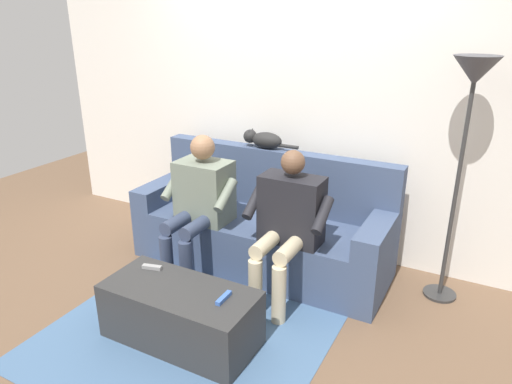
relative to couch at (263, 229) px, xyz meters
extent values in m
plane|color=brown|center=(0.00, 0.72, -0.31)|extent=(8.00, 8.00, 0.00)
cube|color=silver|center=(0.00, -0.52, 1.00)|extent=(5.02, 0.06, 2.62)
cube|color=#3D4C6B|center=(0.00, 0.12, -0.10)|extent=(1.73, 0.60, 0.43)
cube|color=#3D4C6B|center=(0.00, -0.25, 0.16)|extent=(2.11, 0.14, 0.94)
cube|color=#3D4C6B|center=(-0.96, 0.12, -0.01)|extent=(0.19, 0.60, 0.60)
cube|color=#3D4C6B|center=(0.96, 0.12, -0.01)|extent=(0.19, 0.60, 0.60)
cube|color=#2D2D2D|center=(0.00, 1.16, -0.12)|extent=(1.00, 0.46, 0.38)
cube|color=black|center=(-0.39, 0.31, 0.37)|extent=(0.45, 0.23, 0.50)
sphere|color=brown|center=(-0.39, 0.31, 0.72)|extent=(0.17, 0.17, 0.17)
cylinder|color=#C6B793|center=(-0.48, 0.50, 0.17)|extent=(0.11, 0.39, 0.11)
cylinder|color=#C6B793|center=(-0.30, 0.50, 0.17)|extent=(0.11, 0.39, 0.11)
cylinder|color=#C6B793|center=(-0.48, 0.69, -0.10)|extent=(0.10, 0.10, 0.43)
cylinder|color=#C6B793|center=(-0.30, 0.69, -0.10)|extent=(0.10, 0.10, 0.43)
cylinder|color=black|center=(-0.65, 0.39, 0.41)|extent=(0.08, 0.27, 0.22)
cylinder|color=black|center=(-0.12, 0.39, 0.41)|extent=(0.08, 0.27, 0.22)
cube|color=slate|center=(0.39, 0.28, 0.36)|extent=(0.42, 0.29, 0.49)
sphere|color=#936B4C|center=(0.39, 0.28, 0.72)|extent=(0.19, 0.19, 0.19)
cylinder|color=#333D56|center=(0.30, 0.48, 0.17)|extent=(0.11, 0.41, 0.11)
cylinder|color=#333D56|center=(0.48, 0.48, 0.17)|extent=(0.11, 0.41, 0.11)
cylinder|color=#333D56|center=(0.30, 0.69, -0.10)|extent=(0.10, 0.10, 0.43)
cylinder|color=#333D56|center=(0.48, 0.69, -0.10)|extent=(0.10, 0.10, 0.43)
cylinder|color=slate|center=(0.14, 0.36, 0.40)|extent=(0.08, 0.27, 0.22)
cylinder|color=slate|center=(0.63, 0.36, 0.40)|extent=(0.08, 0.27, 0.22)
ellipsoid|color=black|center=(0.10, -0.25, 0.69)|extent=(0.27, 0.14, 0.14)
sphere|color=black|center=(0.26, -0.25, 0.71)|extent=(0.12, 0.12, 0.12)
cone|color=black|center=(0.25, -0.28, 0.76)|extent=(0.04, 0.04, 0.03)
cone|color=black|center=(0.25, -0.22, 0.76)|extent=(0.04, 0.04, 0.03)
cylinder|color=black|center=(-0.10, -0.25, 0.67)|extent=(0.18, 0.03, 0.03)
cube|color=gray|center=(0.31, 1.04, 0.08)|extent=(0.14, 0.07, 0.02)
cube|color=#3860B7|center=(-0.31, 1.13, 0.08)|extent=(0.03, 0.15, 0.03)
cube|color=#426084|center=(0.00, 1.00, -0.31)|extent=(1.78, 1.86, 0.01)
cylinder|color=#2D2D2D|center=(-1.42, -0.18, -0.30)|extent=(0.24, 0.24, 0.02)
cylinder|color=#333333|center=(-1.42, -0.18, 0.51)|extent=(0.03, 0.03, 1.64)
cone|color=#4C4C51|center=(-1.42, -0.18, 1.35)|extent=(0.30, 0.30, 0.19)
camera|label=1|loc=(-1.61, 3.16, 1.69)|focal=32.91mm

